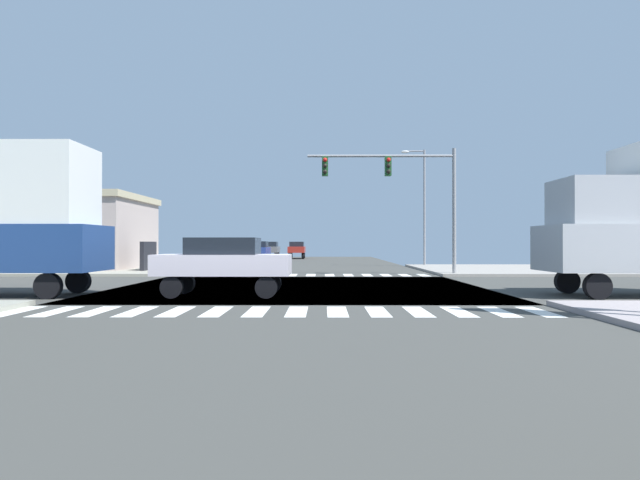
% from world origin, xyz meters
% --- Properties ---
extents(ground, '(90.00, 90.00, 0.05)m').
position_xyz_m(ground, '(0.00, 0.00, -0.03)').
color(ground, '#3B3C39').
extents(sidewalk_corner_ne, '(12.00, 12.00, 0.14)m').
position_xyz_m(sidewalk_corner_ne, '(13.00, 12.00, 0.07)').
color(sidewalk_corner_ne, gray).
rests_on(sidewalk_corner_ne, ground).
extents(sidewalk_corner_nw, '(12.00, 12.00, 0.14)m').
position_xyz_m(sidewalk_corner_nw, '(-13.00, 12.00, 0.07)').
color(sidewalk_corner_nw, gray).
rests_on(sidewalk_corner_nw, ground).
extents(crosswalk_near, '(13.50, 2.00, 0.01)m').
position_xyz_m(crosswalk_near, '(-0.25, -7.30, 0.00)').
color(crosswalk_near, white).
rests_on(crosswalk_near, ground).
extents(crosswalk_far, '(13.50, 2.00, 0.01)m').
position_xyz_m(crosswalk_far, '(-0.25, 7.30, 0.00)').
color(crosswalk_far, white).
rests_on(crosswalk_far, ground).
extents(traffic_signal_mast, '(7.83, 0.55, 6.71)m').
position_xyz_m(traffic_signal_mast, '(4.79, 6.92, 5.00)').
color(traffic_signal_mast, gray).
rests_on(traffic_signal_mast, ground).
extents(street_lamp, '(1.78, 0.32, 8.51)m').
position_xyz_m(street_lamp, '(8.05, 17.21, 5.05)').
color(street_lamp, gray).
rests_on(street_lamp, ground).
extents(bank_building, '(14.76, 7.79, 4.78)m').
position_xyz_m(bank_building, '(-17.33, 12.68, 2.40)').
color(bank_building, '#B09F98').
rests_on(bank_building, ground).
extents(sedan_farside_1, '(1.80, 4.30, 1.88)m').
position_xyz_m(sedan_farside_1, '(-2.00, 36.88, 1.12)').
color(sedan_farside_1, black).
rests_on(sedan_farside_1, ground).
extents(sedan_leading_2, '(4.30, 1.80, 1.88)m').
position_xyz_m(sedan_leading_2, '(-2.32, -3.50, 1.12)').
color(sedan_leading_2, black).
rests_on(sedan_leading_2, ground).
extents(sedan_outer_3, '(1.80, 4.30, 1.88)m').
position_xyz_m(sedan_outer_3, '(-5.00, 26.84, 1.12)').
color(sedan_outer_3, black).
rests_on(sedan_outer_3, ground).
extents(sedan_inner_4, '(1.80, 4.30, 1.88)m').
position_xyz_m(sedan_inner_4, '(-5.00, 37.51, 1.12)').
color(sedan_inner_4, black).
rests_on(sedan_inner_4, ground).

